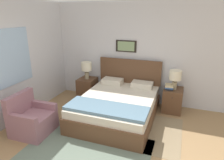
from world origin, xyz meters
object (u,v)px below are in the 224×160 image
Objects in this scene: table_lamp_by_door at (175,76)px; nightstand_by_door at (172,100)px; bed at (117,106)px; nightstand_near_window at (87,88)px; armchair at (32,120)px; table_lamp_near_window at (87,67)px.

nightstand_by_door is at bearing 145.48° from table_lamp_by_door.
bed reaches higher than nightstand_near_window.
table_lamp_by_door is at bearing 33.49° from bed.
nightstand_by_door is 1.23× the size of table_lamp_by_door.
bed is at bearing -146.51° from table_lamp_by_door.
armchair is 1.42× the size of nightstand_by_door.
table_lamp_by_door is (2.33, 0.00, 0.00)m from table_lamp_near_window.
nightstand_near_window is at bearing 179.84° from table_lamp_by_door.
nightstand_by_door is (2.58, 1.95, 0.01)m from armchair.
table_lamp_by_door is at bearing -0.16° from nightstand_near_window.
table_lamp_near_window is 2.33m from table_lamp_by_door.
table_lamp_by_door is (2.59, 1.94, 0.62)m from armchair.
bed is 1.40m from nightstand_near_window.
table_lamp_near_window is (0.27, 1.94, 0.62)m from armchair.
bed is 1.40m from nightstand_by_door.
table_lamp_by_door reaches higher than nightstand_near_window.
armchair is 2.05m from table_lamp_near_window.
armchair is 1.42× the size of nightstand_near_window.
table_lamp_near_window reaches higher than armchair.
table_lamp_near_window reaches higher than nightstand_by_door.
nightstand_near_window is 0.61m from table_lamp_near_window.
nightstand_by_door is (2.32, 0.00, 0.00)m from nightstand_near_window.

